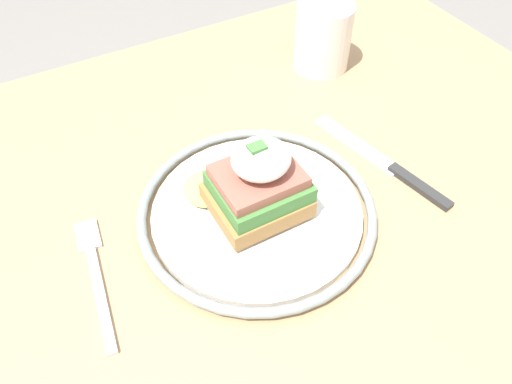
{
  "coord_description": "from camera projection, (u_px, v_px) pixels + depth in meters",
  "views": [
    {
      "loc": [
        -0.13,
        -0.28,
        1.14
      ],
      "look_at": [
        0.03,
        0.0,
        0.78
      ],
      "focal_mm": 35.0,
      "sensor_mm": 36.0,
      "label": 1
    }
  ],
  "objects": [
    {
      "name": "sandwich",
      "position": [
        257.0,
        182.0,
        0.48
      ],
      "size": [
        0.1,
        0.11,
        0.08
      ],
      "color": "#9E703D",
      "rests_on": "plate"
    },
    {
      "name": "knife",
      "position": [
        390.0,
        167.0,
        0.56
      ],
      "size": [
        0.05,
        0.19,
        0.01
      ],
      "color": "#2D2D2D",
      "rests_on": "dining_table"
    },
    {
      "name": "dining_table",
      "position": [
        233.0,
        292.0,
        0.59
      ],
      "size": [
        1.0,
        0.73,
        0.74
      ],
      "color": "tan",
      "rests_on": "ground_plane"
    },
    {
      "name": "fork",
      "position": [
        96.0,
        274.0,
        0.46
      ],
      "size": [
        0.04,
        0.15,
        0.0
      ],
      "color": "silver",
      "rests_on": "dining_table"
    },
    {
      "name": "cup",
      "position": [
        323.0,
        35.0,
        0.66
      ],
      "size": [
        0.08,
        0.08,
        0.09
      ],
      "color": "white",
      "rests_on": "dining_table"
    },
    {
      "name": "plate",
      "position": [
        256.0,
        210.0,
        0.51
      ],
      "size": [
        0.24,
        0.24,
        0.02
      ],
      "color": "white",
      "rests_on": "dining_table"
    }
  ]
}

